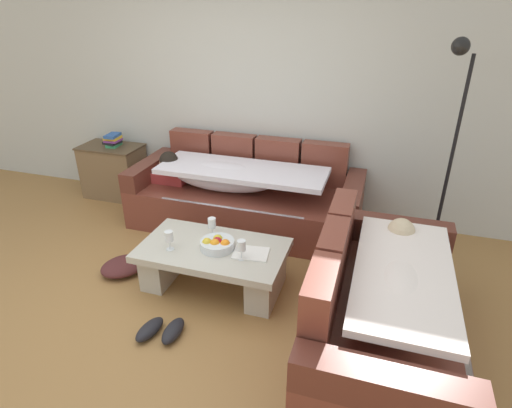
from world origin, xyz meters
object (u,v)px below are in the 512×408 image
at_px(wine_glass_near_left, 169,237).
at_px(pair_of_shoes, 161,330).
at_px(crumpled_garment, 124,266).
at_px(open_magazine, 251,253).
at_px(couch_near_window, 382,310).
at_px(floor_lamp, 449,141).
at_px(wine_glass_far_back, 212,224).
at_px(side_cabinet, 114,171).
at_px(couch_along_wall, 242,196).
at_px(book_stack_on_cabinet, 113,140).
at_px(wine_glass_near_right, 241,246).
at_px(coffee_table, 213,262).
at_px(fruit_bowl, 217,244).

relative_size(wine_glass_near_left, pair_of_shoes, 0.52).
bearing_deg(crumpled_garment, open_magazine, 3.30).
bearing_deg(open_magazine, couch_near_window, -24.65).
xyz_separation_m(floor_lamp, crumpled_garment, (-2.60, -1.18, -1.06)).
bearing_deg(crumpled_garment, pair_of_shoes, -40.12).
bearing_deg(floor_lamp, couch_near_window, -105.36).
height_order(wine_glass_near_left, open_magazine, wine_glass_near_left).
distance_m(wine_glass_near_left, wine_glass_far_back, 0.39).
bearing_deg(open_magazine, side_cabinet, 141.46).
height_order(couch_along_wall, open_magazine, couch_along_wall).
xyz_separation_m(wine_glass_near_left, floor_lamp, (2.07, 1.25, 0.62)).
distance_m(wine_glass_near_left, side_cabinet, 2.15).
height_order(book_stack_on_cabinet, floor_lamp, floor_lamp).
distance_m(wine_glass_near_right, crumpled_garment, 1.21).
height_order(couch_along_wall, pair_of_shoes, couch_along_wall).
relative_size(book_stack_on_cabinet, crumpled_garment, 0.55).
height_order(floor_lamp, crumpled_garment, floor_lamp).
relative_size(coffee_table, wine_glass_near_right, 7.23).
relative_size(couch_near_window, coffee_table, 1.48).
height_order(fruit_bowl, crumpled_garment, fruit_bowl).
xyz_separation_m(book_stack_on_cabinet, floor_lamp, (3.57, -0.22, 0.40)).
relative_size(pair_of_shoes, crumpled_garment, 0.79).
height_order(wine_glass_near_right, crumpled_garment, wine_glass_near_right).
distance_m(wine_glass_far_back, side_cabinet, 2.14).
relative_size(side_cabinet, book_stack_on_cabinet, 3.28).
bearing_deg(wine_glass_near_left, crumpled_garment, 172.68).
relative_size(couch_along_wall, coffee_table, 1.98).
bearing_deg(wine_glass_near_right, couch_near_window, -12.02).
relative_size(couch_along_wall, floor_lamp, 1.22).
bearing_deg(side_cabinet, pair_of_shoes, -49.10).
height_order(open_magazine, floor_lamp, floor_lamp).
height_order(wine_glass_near_left, pair_of_shoes, wine_glass_near_left).
distance_m(wine_glass_far_back, open_magazine, 0.45).
distance_m(couch_along_wall, book_stack_on_cabinet, 1.74).
distance_m(couch_along_wall, wine_glass_near_left, 1.27).
relative_size(wine_glass_near_left, wine_glass_far_back, 1.00).
relative_size(couch_near_window, floor_lamp, 0.91).
bearing_deg(side_cabinet, open_magazine, -31.22).
bearing_deg(wine_glass_near_left, wine_glass_far_back, 52.44).
relative_size(couch_along_wall, wine_glass_near_right, 14.35).
bearing_deg(floor_lamp, pair_of_shoes, -136.62).
bearing_deg(book_stack_on_cabinet, fruit_bowl, -35.79).
height_order(fruit_bowl, wine_glass_near_left, wine_glass_near_left).
relative_size(coffee_table, floor_lamp, 0.62).
xyz_separation_m(floor_lamp, pair_of_shoes, (-1.89, -1.79, -1.07)).
relative_size(fruit_bowl, wine_glass_near_left, 1.69).
height_order(wine_glass_near_right, wine_glass_far_back, same).
height_order(wine_glass_far_back, side_cabinet, side_cabinet).
relative_size(fruit_bowl, wine_glass_far_back, 1.69).
bearing_deg(couch_near_window, side_cabinet, 62.88).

